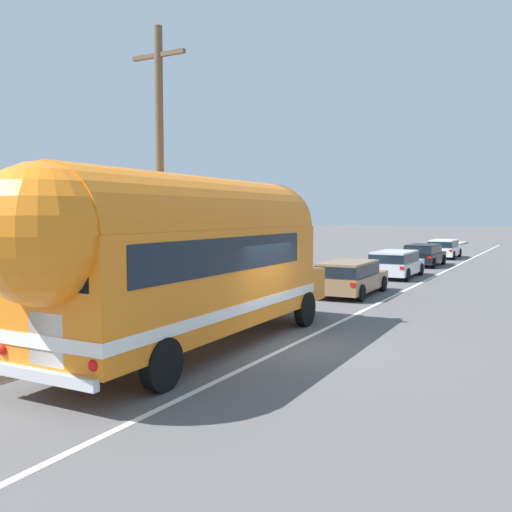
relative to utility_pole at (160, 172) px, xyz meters
The scene contains 9 objects.
ground_plane 6.26m from the utility_pole, ahead, with size 300.00×300.00×0.00m, color #565454.
lane_markings 12.51m from the utility_pole, 76.46° to the left, with size 3.69×80.00×0.01m.
sidewalk_slab 10.34m from the utility_pole, 90.92° to the left, with size 1.95×90.00×0.15m, color #9E9B93.
utility_pole is the anchor object (origin of this frame).
painted_bus 4.16m from the utility_pole, 42.98° to the right, with size 2.74×11.27×4.12m.
car_lead 9.60m from the utility_pole, 71.83° to the left, with size 2.02×4.62×1.37m.
car_second 16.20m from the utility_pole, 80.02° to the left, with size 2.03×4.57×1.37m.
car_third 23.22m from the utility_pole, 83.48° to the left, with size 1.96×4.46×1.37m.
car_fourth 30.31m from the utility_pole, 85.20° to the left, with size 2.03×4.68×1.37m.
Camera 1 is at (5.76, -12.13, 3.23)m, focal length 39.18 mm.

